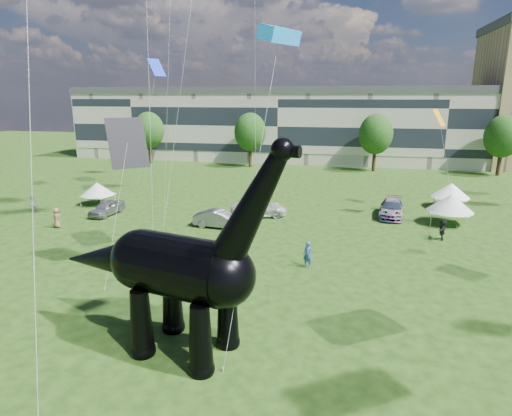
# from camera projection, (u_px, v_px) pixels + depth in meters

# --- Properties ---
(ground) EXTENTS (220.00, 220.00, 0.00)m
(ground) POSITION_uv_depth(u_px,v_px,m) (246.00, 361.00, 19.18)
(ground) COLOR #16330C
(ground) RESTS_ON ground
(terrace_row) EXTENTS (78.00, 11.00, 12.00)m
(terrace_row) POSITION_uv_depth(u_px,v_px,m) (283.00, 127.00, 77.90)
(terrace_row) COLOR beige
(terrace_row) RESTS_ON ground
(tree_far_left) EXTENTS (5.20, 5.20, 9.44)m
(tree_far_left) POSITION_uv_depth(u_px,v_px,m) (149.00, 127.00, 73.81)
(tree_far_left) COLOR #382314
(tree_far_left) RESTS_ON ground
(tree_mid_left) EXTENTS (5.20, 5.20, 9.44)m
(tree_mid_left) POSITION_uv_depth(u_px,v_px,m) (250.00, 129.00, 70.13)
(tree_mid_left) COLOR #382314
(tree_mid_left) RESTS_ON ground
(tree_mid_right) EXTENTS (5.20, 5.20, 9.44)m
(tree_mid_right) POSITION_uv_depth(u_px,v_px,m) (376.00, 131.00, 66.05)
(tree_mid_right) COLOR #382314
(tree_mid_right) RESTS_ON ground
(tree_far_right) EXTENTS (5.20, 5.20, 9.44)m
(tree_far_right) POSITION_uv_depth(u_px,v_px,m) (503.00, 133.00, 62.37)
(tree_far_right) COLOR #382314
(tree_far_right) RESTS_ON ground
(dinosaur_sculpture) EXTENTS (12.82, 4.95, 10.47)m
(dinosaur_sculpture) POSITION_uv_depth(u_px,v_px,m) (173.00, 269.00, 19.33)
(dinosaur_sculpture) COLOR black
(dinosaur_sculpture) RESTS_ON ground
(car_silver) EXTENTS (2.22, 4.49, 1.47)m
(car_silver) POSITION_uv_depth(u_px,v_px,m) (107.00, 208.00, 42.61)
(car_silver) COLOR #B0B0B5
(car_silver) RESTS_ON ground
(car_grey) EXTENTS (4.81, 1.96, 1.55)m
(car_grey) POSITION_uv_depth(u_px,v_px,m) (220.00, 219.00, 38.56)
(car_grey) COLOR slate
(car_grey) RESTS_ON ground
(car_white) EXTENTS (6.11, 4.06, 1.56)m
(car_white) POSITION_uv_depth(u_px,v_px,m) (259.00, 208.00, 42.24)
(car_white) COLOR silver
(car_white) RESTS_ON ground
(car_dark) EXTENTS (2.86, 5.78, 1.61)m
(car_dark) POSITION_uv_depth(u_px,v_px,m) (392.00, 209.00, 41.98)
(car_dark) COLOR #595960
(car_dark) RESTS_ON ground
(gazebo_near) EXTENTS (4.83, 4.83, 2.85)m
(gazebo_near) POSITION_uv_depth(u_px,v_px,m) (451.00, 203.00, 39.22)
(gazebo_near) COLOR silver
(gazebo_near) RESTS_ON ground
(gazebo_far) EXTENTS (4.33, 4.33, 2.68)m
(gazebo_far) POSITION_uv_depth(u_px,v_px,m) (451.00, 190.00, 45.06)
(gazebo_far) COLOR white
(gazebo_far) RESTS_ON ground
(gazebo_left) EXTENTS (3.75, 3.75, 2.44)m
(gazebo_left) POSITION_uv_depth(u_px,v_px,m) (97.00, 189.00, 46.51)
(gazebo_left) COLOR silver
(gazebo_left) RESTS_ON ground
(visitors) EXTENTS (52.20, 40.74, 1.87)m
(visitors) POSITION_uv_depth(u_px,v_px,m) (238.00, 235.00, 33.82)
(visitors) COLOR #2A569A
(visitors) RESTS_ON ground
(kites) EXTENTS (58.77, 47.50, 30.42)m
(kites) POSITION_uv_depth(u_px,v_px,m) (399.00, 4.00, 30.48)
(kites) COLOR red
(kites) RESTS_ON ground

